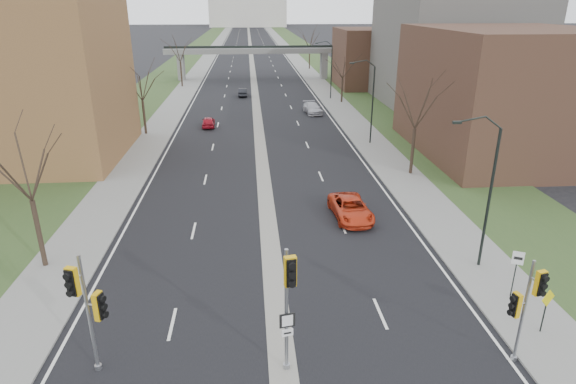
{
  "coord_description": "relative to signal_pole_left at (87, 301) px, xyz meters",
  "views": [
    {
      "loc": [
        -1.08,
        -17.2,
        14.11
      ],
      "look_at": [
        1.03,
        8.62,
        3.92
      ],
      "focal_mm": 30.0,
      "sensor_mm": 36.0,
      "label": 1
    }
  ],
  "objects": [
    {
      "name": "streetlight_mid",
      "position": [
        18.49,
        33.02,
        3.46
      ],
      "size": [
        2.61,
        0.2,
        8.7
      ],
      "color": "black",
      "rests_on": "sidewalk_right"
    },
    {
      "name": "signal_pole_right",
      "position": [
        17.17,
        -0.84,
        -0.35
      ],
      "size": [
        1.01,
        0.8,
        4.8
      ],
      "rotation": [
        0.0,
        0.0,
        0.23
      ],
      "color": "gray",
      "rests_on": "ground"
    },
    {
      "name": "sidewalk_left",
      "position": [
        -4.5,
        151.02,
        -3.43
      ],
      "size": [
        4.0,
        600.0,
        0.12
      ],
      "primitive_type": "cube",
      "color": "gray",
      "rests_on": "ground"
    },
    {
      "name": "pedestrian_bridge",
      "position": [
        7.5,
        81.02,
        1.35
      ],
      "size": [
        34.0,
        3.0,
        6.45
      ],
      "color": "slate",
      "rests_on": "ground"
    },
    {
      "name": "speed_limit_sign",
      "position": [
        19.5,
        3.81,
        -1.61
      ],
      "size": [
        0.51,
        0.26,
        2.57
      ],
      "rotation": [
        0.0,
        0.0,
        -0.43
      ],
      "color": "black",
      "rests_on": "sidewalk_right"
    },
    {
      "name": "tree_left_c",
      "position": [
        -5.5,
        73.02,
        3.55
      ],
      "size": [
        7.65,
        7.65,
        9.99
      ],
      "color": "#382B21",
      "rests_on": "sidewalk_left"
    },
    {
      "name": "median_strip",
      "position": [
        7.5,
        151.02,
        -3.49
      ],
      "size": [
        1.2,
        600.0,
        0.02
      ],
      "primitive_type": "cube",
      "color": "gray",
      "rests_on": "ground"
    },
    {
      "name": "ground",
      "position": [
        7.5,
        1.02,
        -3.49
      ],
      "size": [
        700.0,
        700.0,
        0.0
      ],
      "primitive_type": "plane",
      "color": "black",
      "rests_on": "ground"
    },
    {
      "name": "streetlight_far",
      "position": [
        18.49,
        59.02,
        3.46
      ],
      "size": [
        2.61,
        0.2,
        8.7
      ],
      "color": "black",
      "rests_on": "sidewalk_right"
    },
    {
      "name": "road_surface",
      "position": [
        7.5,
        151.02,
        -3.49
      ],
      "size": [
        20.0,
        600.0,
        0.01
      ],
      "primitive_type": "cube",
      "color": "black",
      "rests_on": "ground"
    },
    {
      "name": "signal_pole_left",
      "position": [
        0.0,
        0.0,
        0.0
      ],
      "size": [
        1.18,
        0.89,
        5.33
      ],
      "rotation": [
        0.0,
        0.0,
        -0.33
      ],
      "color": "gray",
      "rests_on": "ground"
    },
    {
      "name": "car_right_mid",
      "position": [
        15.08,
        48.74,
        -2.78
      ],
      "size": [
        2.48,
        5.06,
        1.42
      ],
      "primitive_type": "imported",
      "rotation": [
        0.0,
        0.0,
        0.1
      ],
      "color": "#AEAEB6",
      "rests_on": "ground"
    },
    {
      "name": "car_left_far",
      "position": [
        5.5,
        62.69,
        -2.84
      ],
      "size": [
        1.43,
        3.95,
        1.3
      ],
      "primitive_type": "imported",
      "rotation": [
        0.0,
        0.0,
        3.13
      ],
      "color": "black",
      "rests_on": "ground"
    },
    {
      "name": "car_left_near",
      "position": [
        1.43,
        42.05,
        -2.86
      ],
      "size": [
        1.64,
        3.78,
        1.27
      ],
      "primitive_type": "imported",
      "rotation": [
        0.0,
        0.0,
        3.18
      ],
      "color": "maroon",
      "rests_on": "ground"
    },
    {
      "name": "commercial_block_mid",
      "position": [
        35.5,
        53.02,
        4.01
      ],
      "size": [
        18.0,
        22.0,
        15.0
      ],
      "primitive_type": "cube",
      "color": "#63615A",
      "rests_on": "ground"
    },
    {
      "name": "grass_verge_right",
      "position": [
        25.5,
        151.02,
        -3.44
      ],
      "size": [
        8.0,
        600.0,
        0.1
      ],
      "primitive_type": "cube",
      "color": "#29401D",
      "rests_on": "ground"
    },
    {
      "name": "grass_verge_left",
      "position": [
        -10.5,
        151.02,
        -3.44
      ],
      "size": [
        8.0,
        600.0,
        0.1
      ],
      "primitive_type": "cube",
      "color": "#29401D",
      "rests_on": "ground"
    },
    {
      "name": "warning_sign",
      "position": [
        19.4,
        0.96,
        -1.92
      ],
      "size": [
        0.81,
        0.39,
        2.24
      ],
      "rotation": [
        0.0,
        0.0,
        0.42
      ],
      "color": "black",
      "rests_on": "sidewalk_right"
    },
    {
      "name": "commercial_block_near",
      "position": [
        31.5,
        29.02,
        2.51
      ],
      "size": [
        16.0,
        20.0,
        12.0
      ],
      "primitive_type": "cube",
      "color": "#4C3223",
      "rests_on": "ground"
    },
    {
      "name": "signal_pole_median",
      "position": [
        7.71,
        -0.63,
        0.38
      ],
      "size": [
        0.68,
        0.93,
        5.56
      ],
      "rotation": [
        0.0,
        0.0,
        0.19
      ],
      "color": "gray",
      "rests_on": "ground"
    },
    {
      "name": "commercial_block_far",
      "position": [
        29.5,
        71.02,
        1.51
      ],
      "size": [
        14.0,
        14.0,
        10.0
      ],
      "primitive_type": "cube",
      "color": "#4C3223",
      "rests_on": "ground"
    },
    {
      "name": "sidewalk_right",
      "position": [
        19.5,
        151.02,
        -3.43
      ],
      "size": [
        4.0,
        600.0,
        0.12
      ],
      "primitive_type": "cube",
      "color": "gray",
      "rests_on": "ground"
    },
    {
      "name": "tree_left_b",
      "position": [
        -5.5,
        39.02,
        2.74
      ],
      "size": [
        6.75,
        6.75,
        8.81
      ],
      "color": "#382B21",
      "rests_on": "sidewalk_left"
    },
    {
      "name": "tree_right_a",
      "position": [
        20.5,
        23.02,
        3.14
      ],
      "size": [
        7.2,
        7.2,
        9.4
      ],
      "color": "#382B21",
      "rests_on": "sidewalk_right"
    },
    {
      "name": "tree_right_b",
      "position": [
        20.5,
        56.02,
        2.33
      ],
      "size": [
        6.3,
        6.3,
        8.22
      ],
      "color": "#382B21",
      "rests_on": "sidewalk_right"
    },
    {
      "name": "tree_right_c",
      "position": [
        20.5,
        96.02,
        3.55
      ],
      "size": [
        7.65,
        7.65,
        9.99
      ],
      "color": "#382B21",
      "rests_on": "sidewalk_right"
    },
    {
      "name": "streetlight_near",
      "position": [
        18.49,
        7.02,
        3.46
      ],
      "size": [
        2.61,
        0.2,
        8.7
      ],
      "color": "black",
      "rests_on": "sidewalk_right"
    },
    {
      "name": "car_right_near",
      "position": [
        13.32,
        14.28,
        -2.77
      ],
      "size": [
        2.7,
        5.31,
        1.44
      ],
      "primitive_type": "imported",
      "rotation": [
        0.0,
        0.0,
        0.06
      ],
      "color": "red",
      "rests_on": "ground"
    },
    {
      "name": "tree_left_a",
      "position": [
        -5.5,
        9.02,
        3.14
      ],
      "size": [
        7.2,
        7.2,
        9.4
      ],
      "color": "#382B21",
      "rests_on": "sidewalk_left"
    }
  ]
}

